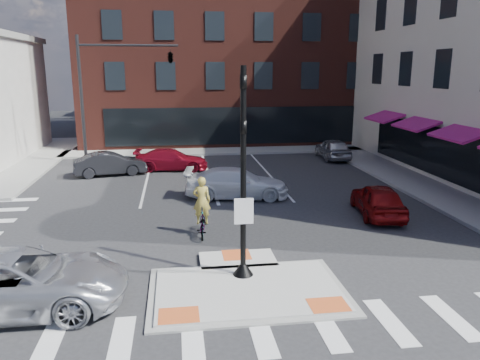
{
  "coord_description": "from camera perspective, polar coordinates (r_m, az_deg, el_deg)",
  "views": [
    {
      "loc": [
        -1.84,
        -12.18,
        6.01
      ],
      "look_at": [
        0.47,
        4.47,
        2.0
      ],
      "focal_mm": 35.0,
      "sensor_mm": 36.0,
      "label": 1
    }
  ],
  "objects": [
    {
      "name": "ground",
      "position": [
        13.71,
        0.62,
        -12.59
      ],
      "size": [
        120.0,
        120.0,
        0.0
      ],
      "primitive_type": "plane",
      "color": "#28282B",
      "rests_on": "ground"
    },
    {
      "name": "refuge_island",
      "position": [
        13.45,
        0.79,
        -12.87
      ],
      "size": [
        5.4,
        4.65,
        0.13
      ],
      "color": "gray",
      "rests_on": "ground"
    },
    {
      "name": "sidewalk_e",
      "position": [
        26.21,
        21.18,
        -0.6
      ],
      "size": [
        3.0,
        24.0,
        0.15
      ],
      "primitive_type": "cube",
      "color": "gray",
      "rests_on": "ground"
    },
    {
      "name": "sidewalk_n",
      "position": [
        35.03,
        0.15,
        3.65
      ],
      "size": [
        26.0,
        3.0,
        0.15
      ],
      "primitive_type": "cube",
      "color": "gray",
      "rests_on": "ground"
    },
    {
      "name": "building_n",
      "position": [
        44.47,
        -1.71,
        15.71
      ],
      "size": [
        24.4,
        18.4,
        15.5
      ],
      "color": "#4F1F18",
      "rests_on": "ground"
    },
    {
      "name": "building_far_left",
      "position": [
        64.23,
        -10.06,
        12.3
      ],
      "size": [
        10.0,
        12.0,
        10.0
      ],
      "primitive_type": "cube",
      "color": "slate",
      "rests_on": "ground"
    },
    {
      "name": "building_far_right",
      "position": [
        67.06,
        1.44,
        13.39
      ],
      "size": [
        12.0,
        12.0,
        12.0
      ],
      "primitive_type": "cube",
      "color": "brown",
      "rests_on": "ground"
    },
    {
      "name": "signal_pole",
      "position": [
        13.22,
        0.39,
        -2.62
      ],
      "size": [
        0.6,
        0.6,
        5.98
      ],
      "color": "black",
      "rests_on": "refuge_island"
    },
    {
      "name": "mast_arm_signal",
      "position": [
        30.23,
        -11.32,
        13.53
      ],
      "size": [
        6.1,
        2.24,
        8.0
      ],
      "color": "black",
      "rests_on": "ground"
    },
    {
      "name": "silver_suv",
      "position": [
        13.36,
        -25.79,
        -11.04
      ],
      "size": [
        5.64,
        2.62,
        1.56
      ],
      "primitive_type": "imported",
      "rotation": [
        0.0,
        0.0,
        1.57
      ],
      "color": "silver",
      "rests_on": "ground"
    },
    {
      "name": "red_sedan",
      "position": [
        20.36,
        16.44,
        -2.32
      ],
      "size": [
        2.18,
        4.18,
        1.36
      ],
      "primitive_type": "imported",
      "rotation": [
        0.0,
        0.0,
        2.99
      ],
      "color": "maroon",
      "rests_on": "ground"
    },
    {
      "name": "white_pickup",
      "position": [
        22.23,
        -0.41,
        -0.38
      ],
      "size": [
        5.12,
        2.64,
        1.42
      ],
      "primitive_type": "imported",
      "rotation": [
        0.0,
        0.0,
        1.43
      ],
      "color": "white",
      "rests_on": "ground"
    },
    {
      "name": "bg_car_dark",
      "position": [
        28.0,
        -15.56,
        1.92
      ],
      "size": [
        4.28,
        2.23,
        1.34
      ],
      "primitive_type": "imported",
      "rotation": [
        0.0,
        0.0,
        1.78
      ],
      "color": "#25262A",
      "rests_on": "ground"
    },
    {
      "name": "bg_car_silver",
      "position": [
        32.55,
        11.24,
        3.77
      ],
      "size": [
        1.8,
        4.18,
        1.41
      ],
      "primitive_type": "imported",
      "rotation": [
        0.0,
        0.0,
        3.11
      ],
      "color": "#B5B7BC",
      "rests_on": "ground"
    },
    {
      "name": "bg_car_red",
      "position": [
        28.69,
        -8.36,
        2.47
      ],
      "size": [
        4.54,
        2.24,
        1.27
      ],
      "primitive_type": "imported",
      "rotation": [
        0.0,
        0.0,
        1.46
      ],
      "color": "maroon",
      "rests_on": "ground"
    },
    {
      "name": "cyclist",
      "position": [
        17.27,
        -4.66,
        -4.37
      ],
      "size": [
        0.74,
        1.8,
        2.22
      ],
      "rotation": [
        0.0,
        0.0,
        3.07
      ],
      "color": "#3F3F44",
      "rests_on": "ground"
    }
  ]
}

